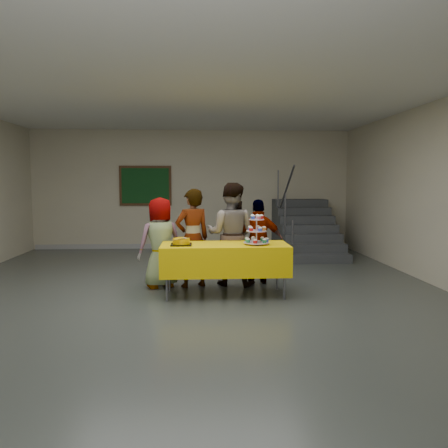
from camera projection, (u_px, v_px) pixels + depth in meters
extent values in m
plane|color=#4C514C|center=(188.00, 300.00, 6.27)|extent=(10.00, 10.00, 0.00)
cube|color=#C0B99B|center=(192.00, 190.00, 11.09)|extent=(8.00, 0.04, 3.00)
cube|color=#C0B99B|center=(135.00, 249.00, 1.16)|extent=(8.00, 0.04, 3.00)
cube|color=silver|center=(186.00, 86.00, 5.98)|extent=(8.00, 10.00, 0.04)
cube|color=#999999|center=(193.00, 246.00, 11.21)|extent=(7.90, 0.03, 0.12)
cylinder|color=#595960|center=(167.00, 276.00, 6.16)|extent=(0.04, 0.04, 0.73)
cylinder|color=#595960|center=(284.00, 274.00, 6.25)|extent=(0.04, 0.04, 0.73)
cylinder|color=#595960|center=(169.00, 268.00, 6.73)|extent=(0.04, 0.04, 0.73)
cylinder|color=#595960|center=(277.00, 267.00, 6.83)|extent=(0.04, 0.04, 0.73)
cube|color=#595960|center=(225.00, 246.00, 6.46)|extent=(1.80, 0.70, 0.02)
cube|color=yellow|center=(225.00, 259.00, 6.48)|extent=(1.88, 0.78, 0.44)
cylinder|color=silver|center=(256.00, 244.00, 6.41)|extent=(0.18, 0.18, 0.01)
cylinder|color=silver|center=(257.00, 230.00, 6.39)|extent=(0.02, 0.02, 0.42)
cylinder|color=silver|center=(256.00, 242.00, 6.41)|extent=(0.38, 0.38, 0.01)
cylinder|color=silver|center=(257.00, 231.00, 6.39)|extent=(0.30, 0.30, 0.01)
cylinder|color=silver|center=(257.00, 219.00, 6.38)|extent=(0.22, 0.22, 0.01)
cube|color=black|center=(181.00, 244.00, 6.35)|extent=(0.30, 0.30, 0.02)
cylinder|color=#F1AD00|center=(181.00, 241.00, 6.35)|extent=(0.25, 0.25, 0.07)
ellipsoid|color=#F1AD00|center=(181.00, 239.00, 6.34)|extent=(0.25, 0.25, 0.05)
ellipsoid|color=white|center=(184.00, 238.00, 6.31)|extent=(0.08, 0.08, 0.02)
cube|color=silver|center=(179.00, 239.00, 6.21)|extent=(0.30, 0.16, 0.04)
imported|color=slate|center=(160.00, 242.00, 6.97)|extent=(0.83, 0.70, 1.45)
imported|color=slate|center=(192.00, 238.00, 7.00)|extent=(0.68, 0.57, 1.58)
imported|color=slate|center=(231.00, 234.00, 7.12)|extent=(0.96, 0.84, 1.68)
imported|color=#5D5C65|center=(259.00, 242.00, 7.23)|extent=(0.82, 0.35, 1.40)
cube|color=#424447|center=(320.00, 259.00, 9.15)|extent=(1.30, 0.30, 0.18)
cube|color=#424447|center=(316.00, 252.00, 9.44)|extent=(1.30, 0.30, 0.36)
cube|color=#424447|center=(313.00, 246.00, 9.73)|extent=(1.30, 0.30, 0.54)
cube|color=#424447|center=(309.00, 240.00, 10.01)|extent=(1.30, 0.30, 0.72)
cube|color=#424447|center=(306.00, 235.00, 10.30)|extent=(1.30, 0.30, 0.90)
cube|color=#424447|center=(303.00, 230.00, 10.59)|extent=(1.30, 0.30, 1.08)
cube|color=#424447|center=(300.00, 225.00, 10.88)|extent=(1.30, 0.30, 1.26)
cube|color=#424447|center=(298.00, 224.00, 11.18)|extent=(1.30, 0.30, 1.26)
cylinder|color=#595960|center=(292.00, 242.00, 9.03)|extent=(0.04, 0.04, 0.90)
cylinder|color=#595960|center=(285.00, 213.00, 9.77)|extent=(0.04, 0.04, 0.90)
cylinder|color=#595960|center=(278.00, 189.00, 10.62)|extent=(0.04, 0.04, 0.90)
cylinder|color=#595960|center=(285.00, 193.00, 9.78)|extent=(0.04, 1.85, 1.20)
cube|color=#472B16|center=(145.00, 186.00, 10.99)|extent=(1.30, 0.04, 1.00)
cube|color=#16471C|center=(145.00, 186.00, 10.96)|extent=(1.18, 0.02, 0.88)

